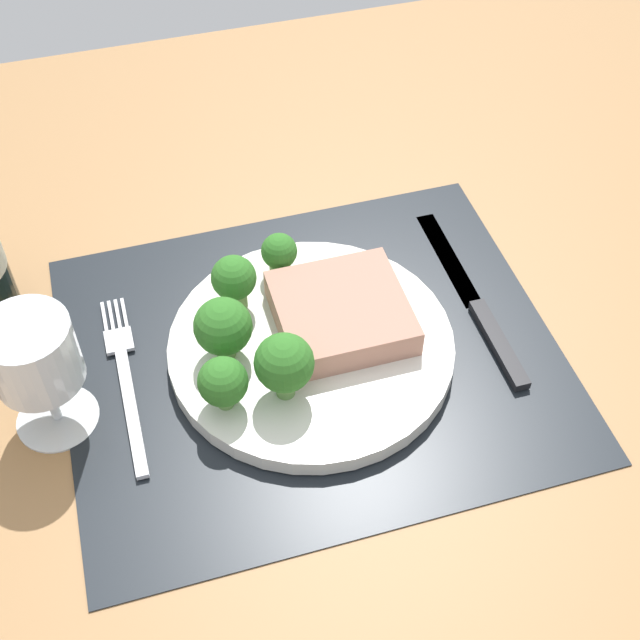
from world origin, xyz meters
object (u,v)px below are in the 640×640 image
steak (341,313)px  wine_glass (35,361)px  fork (126,379)px  knife (478,308)px  plate (311,347)px

steak → wine_glass: size_ratio=0.97×
fork → knife: bearing=-0.3°
plate → knife: bearing=1.9°
steak → wine_glass: wine_glass is taller
plate → fork: (-15.91, 1.42, -0.55)cm
steak → fork: bearing=179.5°
wine_glass → plate: bearing=1.9°
knife → wine_glass: 38.41cm
plate → wine_glass: bearing=-178.1°
plate → knife: (15.92, 0.53, -0.50)cm
plate → knife: plate is taller
knife → wine_glass: wine_glass is taller
knife → wine_glass: size_ratio=2.02×
wine_glass → knife: bearing=1.9°
fork → wine_glass: (-5.89, -2.13, 7.15)cm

